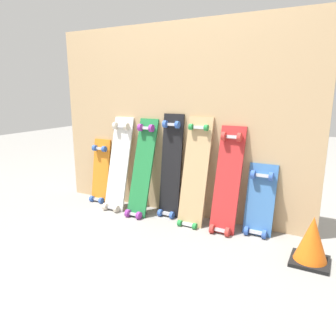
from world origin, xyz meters
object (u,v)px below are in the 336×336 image
Objects in this scene: skateboard_green at (142,171)px; skateboard_red at (227,184)px; skateboard_white at (118,167)px; skateboard_natural at (195,176)px; traffic_cone at (312,241)px; skateboard_black at (171,170)px; skateboard_blue at (260,204)px; skateboard_orange at (100,174)px.

skateboard_red is at bearing 1.56° from skateboard_green.
skateboard_natural is (0.76, 0.01, 0.01)m from skateboard_white.
skateboard_white is 1.72m from traffic_cone.
skateboard_red is (0.77, 0.02, -0.01)m from skateboard_green.
skateboard_blue is (0.78, -0.01, -0.17)m from skateboard_black.
skateboard_white is 1.03× the size of skateboard_red.
skateboard_white is 0.95× the size of skateboard_black.
skateboard_orange is 1.32m from skateboard_red.
skateboard_black reaches higher than skateboard_green.
skateboard_blue is at bearing -0.53° from skateboard_orange.
skateboard_natural reaches higher than skateboard_white.
skateboard_green is 0.26m from skateboard_black.
skateboard_orange is 0.56m from skateboard_green.
skateboard_green is at bearing -178.44° from skateboard_red.
skateboard_green is 1.45m from traffic_cone.
skateboard_white is at bearing -13.15° from skateboard_orange.
skateboard_green is at bearing -176.12° from skateboard_blue.
skateboard_blue is (0.52, 0.04, -0.16)m from skateboard_natural.
skateboard_natural reaches higher than skateboard_blue.
skateboard_natural is 1.08× the size of skateboard_red.
skateboard_orange is at bearing 171.09° from traffic_cone.
skateboard_white reaches higher than skateboard_green.
skateboard_white is at bearing -173.04° from skateboard_black.
skateboard_orange reaches higher than skateboard_blue.
skateboard_natural reaches higher than skateboard_red.
skateboard_blue is 1.90× the size of traffic_cone.
skateboard_red reaches higher than skateboard_blue.
skateboard_black reaches higher than skateboard_natural.
skateboard_red is (0.53, -0.06, -0.04)m from skateboard_black.
skateboard_green is 1.03× the size of skateboard_red.
skateboard_green is at bearing -176.90° from skateboard_natural.
skateboard_green reaches higher than traffic_cone.
skateboard_blue is at bearing 4.61° from skateboard_natural.
skateboard_white is at bearing 171.79° from traffic_cone.
skateboard_orange is at bearing 166.85° from skateboard_white.
skateboard_red is at bearing 0.06° from skateboard_white.
traffic_cone is at bearing -8.91° from skateboard_orange.
skateboard_blue is 0.50m from traffic_cone.
skateboard_white is at bearing 175.79° from skateboard_green.
skateboard_natural is 0.28m from skateboard_red.
skateboard_orange is 0.80m from skateboard_black.
skateboard_blue is (1.56, -0.01, -0.03)m from skateboard_orange.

